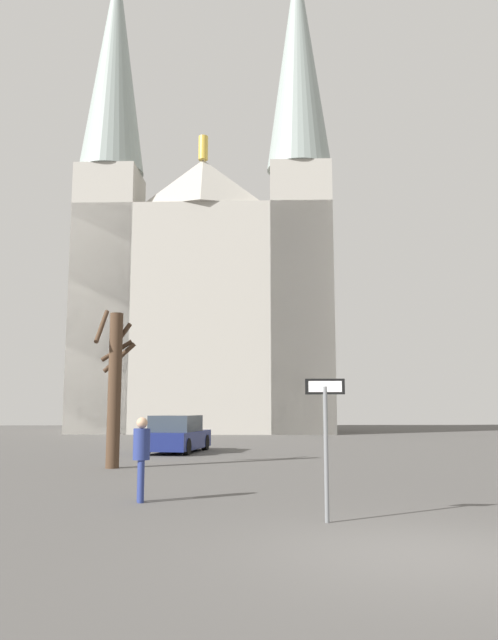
{
  "coord_description": "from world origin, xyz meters",
  "views": [
    {
      "loc": [
        -2.64,
        -7.63,
        1.74
      ],
      "look_at": [
        -0.81,
        20.22,
        5.73
      ],
      "focal_mm": 34.88,
      "sensor_mm": 36.0,
      "label": 1
    }
  ],
  "objects": [
    {
      "name": "parked_car_near_navy",
      "position": [
        -3.88,
        17.95,
        0.69
      ],
      "size": [
        2.73,
        4.66,
        1.48
      ],
      "color": "navy",
      "rests_on": "ground"
    },
    {
      "name": "bare_tree",
      "position": [
        -5.46,
        11.38,
        2.48
      ],
      "size": [
        1.17,
        1.04,
        4.8
      ],
      "color": "#473323",
      "rests_on": "ground"
    },
    {
      "name": "one_way_arrow_sign",
      "position": [
        -0.79,
        2.17,
        1.41
      ],
      "size": [
        0.62,
        0.12,
        2.21
      ],
      "color": "slate",
      "rests_on": "ground"
    },
    {
      "name": "pedestrian_walking",
      "position": [
        -3.89,
        4.49,
        0.95
      ],
      "size": [
        0.32,
        0.32,
        1.58
      ],
      "color": "navy",
      "rests_on": "ground"
    },
    {
      "name": "ground_plane",
      "position": [
        0.0,
        0.0,
        0.0
      ],
      "size": [
        120.0,
        120.0,
        0.0
      ],
      "primitive_type": "plane",
      "color": "#514F4C"
    },
    {
      "name": "cathedral",
      "position": [
        -2.82,
        39.36,
        11.9
      ],
      "size": [
        19.67,
        12.83,
        38.06
      ],
      "color": "#ADA89E",
      "rests_on": "ground"
    }
  ]
}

